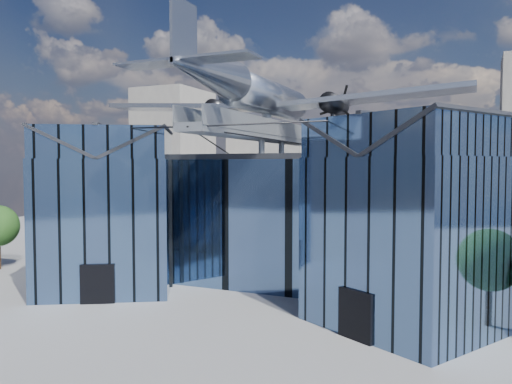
% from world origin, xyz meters
% --- Properties ---
extents(ground_plane, '(120.00, 120.00, 0.00)m').
position_xyz_m(ground_plane, '(0.00, 0.00, 0.00)').
color(ground_plane, gray).
extents(museum, '(32.88, 24.50, 17.60)m').
position_xyz_m(museum, '(0.00, 5.82, 5.54)').
color(museum, '#476491').
rests_on(museum, ground).
extents(bg_towers, '(77.00, 24.50, 26.00)m').
position_xyz_m(bg_towers, '(1.45, 50.49, 10.01)').
color(bg_towers, gray).
rests_on(bg_towers, ground).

